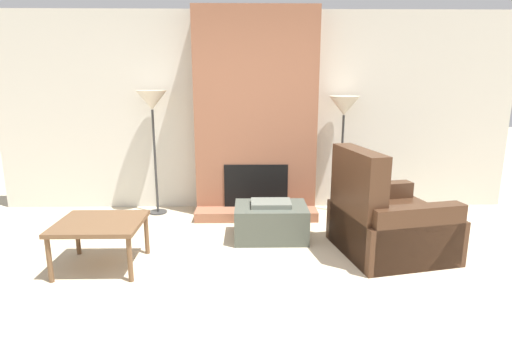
# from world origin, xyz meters

# --- Properties ---
(ground_plane) EXTENTS (24.00, 24.00, 0.00)m
(ground_plane) POSITION_xyz_m (0.00, 0.00, 0.00)
(ground_plane) COLOR beige
(wall_back) EXTENTS (6.87, 0.06, 2.60)m
(wall_back) POSITION_xyz_m (0.00, 2.70, 1.30)
(wall_back) COLOR beige
(wall_back) RESTS_ON ground_plane
(fireplace) EXTENTS (1.54, 0.68, 2.60)m
(fireplace) POSITION_xyz_m (0.00, 2.47, 1.25)
(fireplace) COLOR #935B42
(fireplace) RESTS_ON ground_plane
(ottoman) EXTENTS (0.79, 0.54, 0.43)m
(ottoman) POSITION_xyz_m (0.15, 1.52, 0.20)
(ottoman) COLOR #474C42
(ottoman) RESTS_ON ground_plane
(armchair) EXTENTS (1.18, 1.17, 1.08)m
(armchair) POSITION_xyz_m (1.28, 1.13, 0.31)
(armchair) COLOR #422819
(armchair) RESTS_ON ground_plane
(side_table) EXTENTS (0.77, 0.66, 0.45)m
(side_table) POSITION_xyz_m (-1.47, 0.84, 0.40)
(side_table) COLOR brown
(side_table) RESTS_ON ground_plane
(floor_lamp_left) EXTENTS (0.38, 0.38, 1.60)m
(floor_lamp_left) POSITION_xyz_m (-1.30, 2.41, 1.42)
(floor_lamp_left) COLOR #333333
(floor_lamp_left) RESTS_ON ground_plane
(floor_lamp_right) EXTENTS (0.38, 0.38, 1.53)m
(floor_lamp_right) POSITION_xyz_m (1.12, 2.41, 1.35)
(floor_lamp_right) COLOR #333333
(floor_lamp_right) RESTS_ON ground_plane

